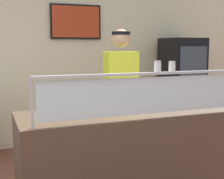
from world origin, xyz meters
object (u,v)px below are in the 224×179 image
Objects in this scene: parmesan_shaker at (158,67)px; drink_fridge at (182,88)px; worker_figure at (121,93)px; pizza_tray at (140,106)px; pizza_server at (137,105)px; pepper_flake_shaker at (172,67)px.

drink_fridge reaches higher than parmesan_shaker.
parmesan_shaker is at bearing -96.75° from worker_figure.
pizza_server reaches higher than pizza_tray.
drink_fridge is at bearing 52.18° from parmesan_shaker.
drink_fridge is at bearing 33.13° from pizza_server.
worker_figure reaches higher than pepper_flake_shaker.
drink_fridge is (1.58, 2.22, -0.53)m from pepper_flake_shaker.
parmesan_shaker is at bearing 180.00° from pepper_flake_shaker.
parmesan_shaker is (-0.01, -0.41, 0.40)m from pizza_server.
parmesan_shaker is (-0.05, -0.43, 0.42)m from pizza_tray.
pepper_flake_shaker is 1.15m from worker_figure.
pizza_tray is 0.26× the size of drink_fridge.
parmesan_shaker reaches higher than pizza_server.
worker_figure is (-0.01, 1.09, -0.38)m from pepper_flake_shaker.
parmesan_shaker is at bearing -105.58° from pizza_server.
pizza_tray is 2.45m from drink_fridge.
pizza_server is 2.95× the size of parmesan_shaker.
parmesan_shaker is 0.14m from pepper_flake_shaker.
pizza_server is 0.17× the size of drink_fridge.
pizza_server is (-0.04, -0.02, 0.02)m from pizza_tray.
pepper_flake_shaker is (0.14, 0.00, -0.00)m from parmesan_shaker.
pizza_server is at bearing -99.56° from worker_figure.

